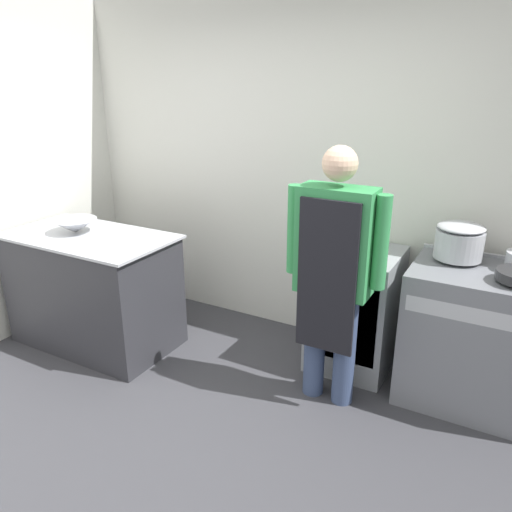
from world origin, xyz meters
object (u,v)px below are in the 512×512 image
Objects in this scene: mixing_bowl at (75,226)px; person_cook at (334,265)px; fridge_unit at (355,309)px; stock_pot at (459,241)px; stove at (477,338)px.

person_cook is at bearing 4.94° from mixing_bowl.
fridge_unit is 0.53× the size of person_cook.
mixing_bowl reaches higher than fridge_unit.
mixing_bowl is (-2.05, -0.67, 0.51)m from fridge_unit.
person_cook is at bearing -138.82° from stock_pot.
person_cook reaches higher than stove.
stove is 0.83m from fridge_unit.
mixing_bowl is at bearing -161.91° from fridge_unit.
stock_pot reaches higher than mixing_bowl.
stock_pot is (2.69, 0.73, 0.10)m from mixing_bowl.
fridge_unit is 0.88m from stock_pot.
person_cook is 4.95× the size of mixing_bowl.
stove is 2.76× the size of mixing_bowl.
person_cook is at bearing -90.70° from fridge_unit.
person_cook is (-0.84, -0.44, 0.50)m from stove.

